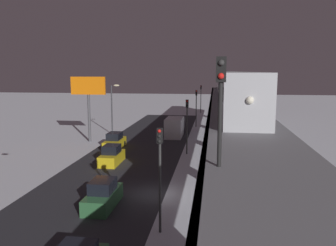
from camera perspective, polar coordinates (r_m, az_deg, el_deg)
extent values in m
plane|color=silver|center=(28.03, -2.26, -11.62)|extent=(240.00, 240.00, 0.00)
cube|color=#28282D|center=(29.14, -11.43, -10.98)|extent=(11.00, 98.39, 0.01)
cube|color=slate|center=(26.27, 11.87, -0.14)|extent=(5.00, 98.39, 0.80)
cube|color=#38383D|center=(26.20, 6.68, -0.04)|extent=(0.24, 96.42, 0.80)
cylinder|color=slate|center=(68.46, 9.28, 2.61)|extent=(1.40, 1.40, 5.37)
cylinder|color=slate|center=(54.50, 9.67, 1.09)|extent=(1.40, 1.40, 5.37)
cylinder|color=slate|center=(40.61, 10.33, -1.47)|extent=(1.40, 1.40, 5.37)
cylinder|color=slate|center=(26.90, 11.67, -6.66)|extent=(1.40, 1.40, 5.37)
cube|color=#B7BABF|center=(28.96, 11.59, 4.84)|extent=(2.90, 18.00, 3.40)
cube|color=black|center=(28.93, 11.61, 5.65)|extent=(2.94, 16.20, 0.90)
cube|color=#B7BABF|center=(47.51, 10.09, 6.28)|extent=(2.90, 18.00, 3.40)
cube|color=black|center=(47.49, 10.11, 6.77)|extent=(2.94, 16.20, 0.90)
cube|color=#B7BABF|center=(66.09, 9.43, 6.90)|extent=(2.90, 18.00, 3.40)
cube|color=black|center=(66.08, 9.44, 7.26)|extent=(2.94, 16.20, 0.90)
sphere|color=white|center=(19.95, 13.33, 3.66)|extent=(0.44, 0.44, 0.44)
cylinder|color=black|center=(12.69, 8.54, -0.13)|extent=(0.16, 0.16, 3.20)
cube|color=black|center=(12.54, 8.73, 8.71)|extent=(0.36, 0.28, 0.90)
sphere|color=#333333|center=(12.39, 8.77, 9.78)|extent=(0.22, 0.22, 0.22)
sphere|color=red|center=(12.38, 8.72, 7.65)|extent=(0.22, 0.22, 0.22)
cube|color=gold|center=(44.36, -8.77, -3.39)|extent=(1.80, 4.80, 1.10)
cube|color=black|center=(44.17, -8.80, -2.14)|extent=(1.58, 2.30, 0.87)
cylinder|color=black|center=(42.78, -8.22, -4.14)|extent=(0.20, 0.64, 0.64)
cylinder|color=black|center=(43.27, -10.40, -4.05)|extent=(0.20, 0.64, 0.64)
cylinder|color=black|center=(45.58, -7.20, -3.33)|extent=(0.20, 0.64, 0.64)
cylinder|color=black|center=(46.04, -9.26, -3.26)|extent=(0.20, 0.64, 0.64)
cube|color=gold|center=(37.13, -9.23, -5.76)|extent=(1.80, 4.24, 1.10)
cube|color=black|center=(36.90, -9.27, -4.27)|extent=(1.58, 2.03, 0.87)
cube|color=#2D6038|center=(25.90, -10.65, -12.20)|extent=(1.80, 4.40, 1.10)
cube|color=black|center=(25.57, -10.71, -10.13)|extent=(1.58, 2.11, 0.87)
cube|color=black|center=(54.90, 1.50, -0.30)|extent=(2.30, 2.20, 2.40)
cube|color=silver|center=(51.14, 1.04, -0.73)|extent=(2.40, 5.00, 2.80)
cylinder|color=#2D2D2D|center=(20.94, -1.33, -10.73)|extent=(0.16, 0.16, 5.50)
cube|color=black|center=(20.11, -1.36, -2.09)|extent=(0.32, 0.32, 0.90)
sphere|color=red|center=(19.88, -1.44, -1.34)|extent=(0.20, 0.20, 0.20)
sphere|color=black|center=(19.94, -1.44, -2.19)|extent=(0.20, 0.20, 0.20)
sphere|color=black|center=(19.99, -1.43, -3.03)|extent=(0.20, 0.20, 0.20)
cylinder|color=#2D2D2D|center=(40.35, 3.13, -1.31)|extent=(0.16, 0.16, 5.50)
cube|color=black|center=(39.92, 3.17, 3.21)|extent=(0.32, 0.32, 0.90)
sphere|color=red|center=(39.72, 3.15, 3.62)|extent=(0.20, 0.20, 0.20)
sphere|color=black|center=(39.74, 3.15, 3.19)|extent=(0.20, 0.20, 0.20)
sphere|color=black|center=(39.77, 3.15, 2.76)|extent=(0.20, 0.20, 0.20)
cylinder|color=#2D2D2D|center=(60.21, 4.66, 1.95)|extent=(0.16, 0.16, 5.50)
cube|color=black|center=(59.93, 4.69, 4.99)|extent=(0.32, 0.32, 0.90)
sphere|color=red|center=(59.73, 4.69, 5.27)|extent=(0.20, 0.20, 0.20)
sphere|color=black|center=(59.75, 4.68, 4.98)|extent=(0.20, 0.20, 0.20)
sphere|color=black|center=(59.77, 4.68, 4.69)|extent=(0.20, 0.20, 0.20)
cylinder|color=#2D2D2D|center=(80.20, 5.42, 3.59)|extent=(0.16, 0.16, 5.50)
cube|color=black|center=(79.99, 5.46, 5.87)|extent=(0.32, 0.32, 0.90)
sphere|color=red|center=(79.80, 5.45, 6.08)|extent=(0.20, 0.20, 0.20)
sphere|color=black|center=(79.81, 5.45, 5.87)|extent=(0.20, 0.20, 0.20)
sphere|color=black|center=(79.83, 5.45, 5.65)|extent=(0.20, 0.20, 0.20)
cylinder|color=#4C4C51|center=(48.58, -12.84, 0.77)|extent=(0.36, 0.36, 6.50)
cube|color=orange|center=(48.19, -13.02, 6.01)|extent=(4.80, 0.30, 2.40)
cylinder|color=#38383D|center=(53.54, -9.23, 2.12)|extent=(0.20, 0.20, 7.50)
ellipsoid|color=#F4E5B2|center=(53.03, -8.49, 6.14)|extent=(0.90, 0.44, 0.30)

